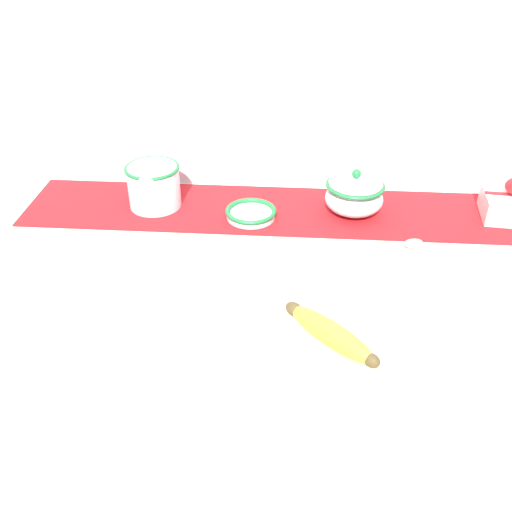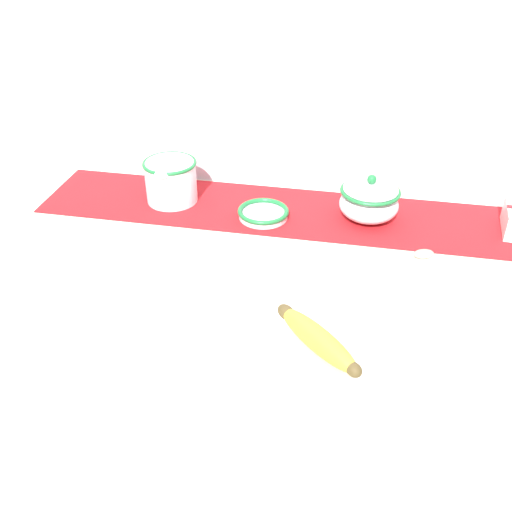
% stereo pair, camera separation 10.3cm
% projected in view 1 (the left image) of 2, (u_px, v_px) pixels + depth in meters
% --- Properties ---
extents(countertop, '(1.22, 0.69, 0.94)m').
position_uv_depth(countertop, '(268.00, 429.00, 1.35)').
color(countertop, beige).
rests_on(countertop, ground_plane).
extents(back_wall, '(2.02, 0.04, 2.40)m').
position_uv_depth(back_wall, '(281.00, 75.00, 1.25)').
color(back_wall, silver).
rests_on(back_wall, ground_plane).
extents(table_runner, '(1.12, 0.22, 0.00)m').
position_uv_depth(table_runner, '(276.00, 210.00, 1.28)').
color(table_runner, '#A8191E').
rests_on(table_runner, countertop).
extents(cream_pitcher, '(0.12, 0.14, 0.10)m').
position_uv_depth(cream_pitcher, '(154.00, 184.00, 1.26)').
color(cream_pitcher, white).
rests_on(cream_pitcher, countertop).
extents(sugar_bowl, '(0.13, 0.13, 0.10)m').
position_uv_depth(sugar_bowl, '(354.00, 194.00, 1.24)').
color(sugar_bowl, white).
rests_on(sugar_bowl, countertop).
extents(small_dish, '(0.11, 0.11, 0.02)m').
position_uv_depth(small_dish, '(251.00, 213.00, 1.24)').
color(small_dish, white).
rests_on(small_dish, countertop).
extents(banana, '(0.16, 0.15, 0.04)m').
position_uv_depth(banana, '(330.00, 333.00, 0.91)').
color(banana, yellow).
rests_on(banana, countertop).
extents(spoon, '(0.14, 0.09, 0.01)m').
position_uv_depth(spoon, '(411.00, 244.00, 1.15)').
color(spoon, '#A89E89').
rests_on(spoon, countertop).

